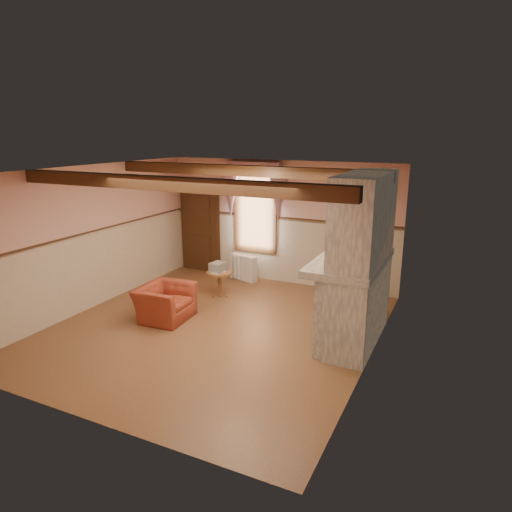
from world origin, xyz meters
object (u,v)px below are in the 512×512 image
at_px(side_table, 220,284).
at_px(bowl, 348,259).
at_px(radiator, 244,267).
at_px(mantel_clock, 360,244).
at_px(armchair, 165,303).
at_px(oil_lamp, 361,241).

relative_size(side_table, bowl, 1.73).
bearing_deg(radiator, side_table, -72.43).
relative_size(bowl, mantel_clock, 1.32).
distance_m(bowl, mantel_clock, 0.83).
bearing_deg(mantel_clock, armchair, -158.84).
relative_size(side_table, oil_lamp, 1.96).
relative_size(armchair, radiator, 1.41).
xyz_separation_m(radiator, bowl, (3.03, -2.27, 1.16)).
height_order(armchair, side_table, armchair).
bearing_deg(bowl, mantel_clock, 90.00).
relative_size(side_table, radiator, 0.79).
bearing_deg(side_table, bowl, -19.16).
distance_m(armchair, oil_lamp, 3.75).
height_order(bowl, oil_lamp, oil_lamp).
relative_size(radiator, oil_lamp, 2.50).
xyz_separation_m(side_table, oil_lamp, (2.97, -0.19, 1.29)).
relative_size(armchair, oil_lamp, 3.53).
height_order(side_table, oil_lamp, oil_lamp).
height_order(armchair, radiator, armchair).
bearing_deg(bowl, radiator, 143.15).
distance_m(mantel_clock, oil_lamp, 0.04).
distance_m(bowl, oil_lamp, 0.85).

